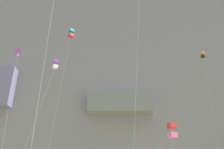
{
  "coord_description": "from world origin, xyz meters",
  "views": [
    {
      "loc": [
        -0.44,
        -6.77,
        3.56
      ],
      "look_at": [
        -1.23,
        23.32,
        17.74
      ],
      "focal_mm": 38.39,
      "sensor_mm": 36.0,
      "label": 1
    }
  ],
  "objects": [
    {
      "name": "cliff_face",
      "position": [
        0.01,
        55.3,
        37.4
      ],
      "size": [
        180.0,
        23.4,
        74.99
      ],
      "color": "gray",
      "rests_on": "ground"
    },
    {
      "name": "kite_box_far_right",
      "position": [
        -9.85,
        33.51,
        31.91
      ],
      "size": [
        1.86,
        6.37,
        32.89
      ],
      "color": "teal",
      "rests_on": "ground"
    },
    {
      "name": "kite_delta_front_field",
      "position": [
        -13.64,
        21.11,
        18.96
      ],
      "size": [
        2.84,
        5.18,
        20.03
      ],
      "color": "purple",
      "rests_on": "ground"
    },
    {
      "name": "kite_box_low_center",
      "position": [
        6.95,
        26.4,
        10.61
      ],
      "size": [
        3.36,
        6.47,
        11.61
      ],
      "color": "red",
      "rests_on": "ground"
    },
    {
      "name": "kite_box_high_center",
      "position": [
        -9.8,
        24.88,
        20.23
      ],
      "size": [
        3.34,
        4.88,
        21.01
      ],
      "color": "purple",
      "rests_on": "ground"
    },
    {
      "name": "kite_box_low_left",
      "position": [
        16.27,
        34.44,
        26.89
      ],
      "size": [
        1.55,
        2.4,
        27.72
      ],
      "color": "orange",
      "rests_on": "ground"
    }
  ]
}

